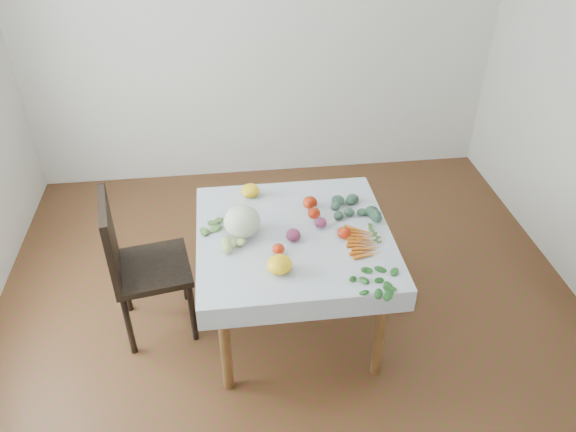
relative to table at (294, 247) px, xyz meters
name	(u,v)px	position (x,y,z in m)	size (l,w,h in m)	color
ground	(293,324)	(0.00, 0.00, -0.65)	(4.00, 4.00, 0.00)	#562D1B
back_wall	(261,26)	(0.00, 2.00, 0.70)	(4.00, 0.04, 2.70)	silver
table	(294,247)	(0.00, 0.00, 0.00)	(1.00, 1.00, 0.75)	brown
tablecloth	(294,234)	(0.00, 0.00, 0.10)	(1.12, 1.12, 0.01)	white
chair	(134,260)	(-0.95, 0.10, -0.08)	(0.52, 0.52, 1.00)	black
cabbage	(242,221)	(-0.30, 0.03, 0.20)	(0.21, 0.21, 0.19)	beige
tomato_a	(314,213)	(0.14, 0.14, 0.14)	(0.08, 0.08, 0.07)	#B4250C
tomato_b	(310,203)	(0.13, 0.25, 0.14)	(0.09, 0.09, 0.08)	#B4250C
tomato_c	(278,249)	(-0.11, -0.17, 0.13)	(0.07, 0.07, 0.06)	#B4250C
tomato_d	(344,233)	(0.28, -0.07, 0.14)	(0.08, 0.08, 0.07)	#B4250C
heirloom_back	(250,191)	(-0.22, 0.42, 0.14)	(0.12, 0.12, 0.08)	yellow
heirloom_front	(280,264)	(-0.12, -0.32, 0.15)	(0.14, 0.14, 0.10)	yellow
onion_a	(293,235)	(-0.01, -0.06, 0.14)	(0.08, 0.08, 0.07)	#51173A
onion_b	(321,223)	(0.16, 0.05, 0.13)	(0.07, 0.07, 0.06)	#51173A
tomatillo_cluster	(236,246)	(-0.34, -0.10, 0.13)	(0.13, 0.13, 0.05)	#C1CA74
carrot_bunch	(363,242)	(0.37, -0.15, 0.12)	(0.18, 0.31, 0.03)	orange
kale_bunch	(361,207)	(0.44, 0.19, 0.12)	(0.30, 0.30, 0.04)	#31513D
basil_bunch	(376,283)	(0.37, -0.48, 0.11)	(0.28, 0.20, 0.01)	#1B571B
dill_bunch	(219,225)	(-0.43, 0.12, 0.11)	(0.21, 0.16, 0.02)	#58833C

